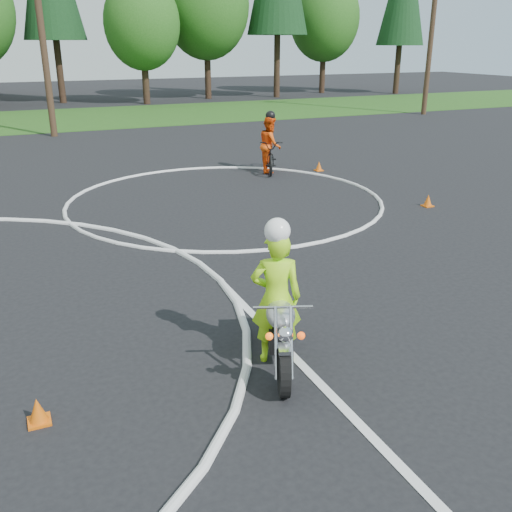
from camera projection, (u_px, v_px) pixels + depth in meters
name	position (u px, v px, depth m)	size (l,w,h in m)	color
primary_motorcycle	(280.00, 329.00, 7.08)	(0.98, 1.87, 1.03)	black
rider_primary_grp	(276.00, 294.00, 7.05)	(0.74, 0.62, 1.92)	#A7F119
rider_second_grp	(270.00, 151.00, 17.78)	(1.36, 2.08, 1.89)	black
traffic_cones	(88.00, 286.00, 9.24)	(20.11, 13.29, 0.30)	#DF5C0B
utility_poles	(39.00, 6.00, 22.98)	(41.60, 1.12, 10.00)	#473321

